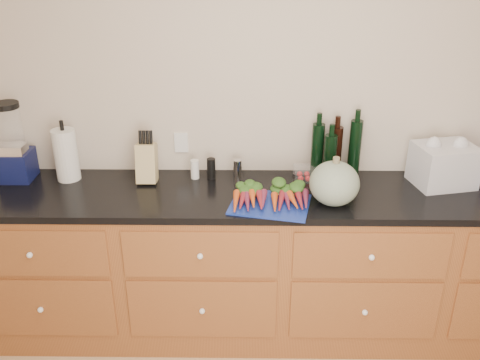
{
  "coord_description": "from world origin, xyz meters",
  "views": [
    {
      "loc": [
        -0.21,
        -1.39,
        2.27
      ],
      "look_at": [
        -0.24,
        1.2,
        1.06
      ],
      "focal_mm": 40.0,
      "sensor_mm": 36.0,
      "label": 1
    }
  ],
  "objects_px": {
    "squash": "(334,183)",
    "tomato_box": "(308,174)",
    "knife_block": "(147,163)",
    "blender_appliance": "(13,147)",
    "cutting_board": "(270,204)",
    "carrots": "(270,196)",
    "paper_towel": "(66,155)"
  },
  "relations": [
    {
      "from": "squash",
      "to": "knife_block",
      "type": "relative_size",
      "value": 1.18
    },
    {
      "from": "carrots",
      "to": "paper_towel",
      "type": "relative_size",
      "value": 1.33
    },
    {
      "from": "carrots",
      "to": "knife_block",
      "type": "height_order",
      "value": "knife_block"
    },
    {
      "from": "carrots",
      "to": "paper_towel",
      "type": "distance_m",
      "value": 1.21
    },
    {
      "from": "squash",
      "to": "paper_towel",
      "type": "xyz_separation_m",
      "value": [
        -1.51,
        0.3,
        0.03
      ]
    },
    {
      "from": "carrots",
      "to": "squash",
      "type": "bearing_deg",
      "value": -2.4
    },
    {
      "from": "blender_appliance",
      "to": "cutting_board",
      "type": "bearing_deg",
      "value": -12.18
    },
    {
      "from": "knife_block",
      "to": "blender_appliance",
      "type": "bearing_deg",
      "value": 178.7
    },
    {
      "from": "cutting_board",
      "to": "tomato_box",
      "type": "height_order",
      "value": "tomato_box"
    },
    {
      "from": "carrots",
      "to": "squash",
      "type": "height_order",
      "value": "squash"
    },
    {
      "from": "carrots",
      "to": "paper_towel",
      "type": "bearing_deg",
      "value": 166.53
    },
    {
      "from": "cutting_board",
      "to": "blender_appliance",
      "type": "height_order",
      "value": "blender_appliance"
    },
    {
      "from": "tomato_box",
      "to": "knife_block",
      "type": "bearing_deg",
      "value": -178.16
    },
    {
      "from": "squash",
      "to": "tomato_box",
      "type": "xyz_separation_m",
      "value": [
        -0.11,
        0.31,
        -0.08
      ]
    },
    {
      "from": "paper_towel",
      "to": "tomato_box",
      "type": "bearing_deg",
      "value": 0.41
    },
    {
      "from": "carrots",
      "to": "paper_towel",
      "type": "height_order",
      "value": "paper_towel"
    },
    {
      "from": "carrots",
      "to": "knife_block",
      "type": "relative_size",
      "value": 1.8
    },
    {
      "from": "cutting_board",
      "to": "paper_towel",
      "type": "bearing_deg",
      "value": 164.73
    },
    {
      "from": "cutting_board",
      "to": "knife_block",
      "type": "xyz_separation_m",
      "value": [
        -0.7,
        0.3,
        0.11
      ]
    },
    {
      "from": "paper_towel",
      "to": "tomato_box",
      "type": "distance_m",
      "value": 1.41
    },
    {
      "from": "knife_block",
      "to": "tomato_box",
      "type": "bearing_deg",
      "value": 1.84
    },
    {
      "from": "squash",
      "to": "paper_towel",
      "type": "height_order",
      "value": "paper_towel"
    },
    {
      "from": "carrots",
      "to": "squash",
      "type": "distance_m",
      "value": 0.35
    },
    {
      "from": "carrots",
      "to": "tomato_box",
      "type": "distance_m",
      "value": 0.37
    },
    {
      "from": "squash",
      "to": "tomato_box",
      "type": "distance_m",
      "value": 0.33
    },
    {
      "from": "squash",
      "to": "tomato_box",
      "type": "relative_size",
      "value": 1.66
    },
    {
      "from": "cutting_board",
      "to": "carrots",
      "type": "relative_size",
      "value": 1.01
    },
    {
      "from": "tomato_box",
      "to": "cutting_board",
      "type": "bearing_deg",
      "value": -125.16
    },
    {
      "from": "paper_towel",
      "to": "knife_block",
      "type": "xyz_separation_m",
      "value": [
        0.47,
        -0.02,
        -0.04
      ]
    },
    {
      "from": "squash",
      "to": "paper_towel",
      "type": "distance_m",
      "value": 1.54
    },
    {
      "from": "cutting_board",
      "to": "squash",
      "type": "height_order",
      "value": "squash"
    },
    {
      "from": "knife_block",
      "to": "paper_towel",
      "type": "bearing_deg",
      "value": 177.56
    }
  ]
}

